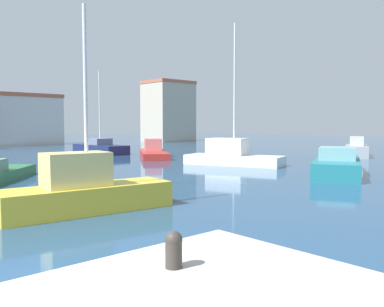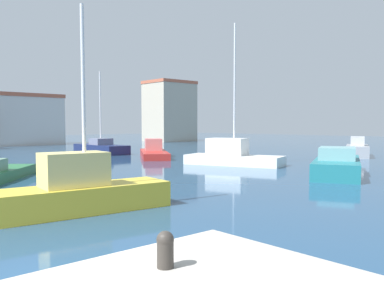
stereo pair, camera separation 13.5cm
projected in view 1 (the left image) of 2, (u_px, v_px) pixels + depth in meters
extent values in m
plane|color=navy|center=(137.00, 161.00, 31.95)|extent=(160.00, 160.00, 0.00)
cylinder|color=#38332D|center=(174.00, 254.00, 5.39)|extent=(0.22, 0.22, 0.37)
sphere|color=#38332D|center=(174.00, 240.00, 5.38)|extent=(0.23, 0.23, 0.23)
cube|color=gold|center=(87.00, 199.00, 13.25)|extent=(5.61, 2.16, 0.85)
cube|color=#DFCD77|center=(76.00, 169.00, 12.98)|extent=(2.09, 1.37, 1.07)
cylinder|color=silver|center=(85.00, 96.00, 13.02)|extent=(0.12, 0.12, 5.69)
cube|color=white|center=(234.00, 160.00, 28.67)|extent=(4.55, 7.13, 0.67)
cube|color=silver|center=(227.00, 147.00, 28.83)|extent=(2.48, 3.05, 1.17)
cylinder|color=silver|center=(234.00, 90.00, 28.33)|extent=(0.12, 0.12, 9.00)
cube|color=#B22823|center=(154.00, 154.00, 35.41)|extent=(5.92, 7.61, 0.54)
cube|color=#C4716E|center=(153.00, 145.00, 36.12)|extent=(2.37, 2.61, 1.03)
cube|color=gray|center=(356.00, 151.00, 36.34)|extent=(5.95, 4.22, 0.98)
cube|color=#ADB0B5|center=(357.00, 141.00, 36.36)|extent=(1.88, 1.69, 0.78)
cube|color=#1E707A|center=(337.00, 167.00, 23.10)|extent=(7.71, 5.49, 0.89)
cube|color=#6B9CA2|center=(337.00, 153.00, 22.65)|extent=(3.02, 2.77, 0.67)
cube|color=#19234C|center=(100.00, 149.00, 40.29)|extent=(2.30, 7.08, 0.85)
cube|color=slate|center=(100.00, 142.00, 40.21)|extent=(1.71, 1.81, 0.62)
cylinder|color=silver|center=(100.00, 108.00, 40.01)|extent=(0.12, 0.12, 7.08)
cube|color=beige|center=(16.00, 121.00, 56.69)|extent=(10.53, 7.08, 6.47)
cube|color=#B25B42|center=(16.00, 96.00, 56.45)|extent=(10.74, 7.22, 0.50)
cube|color=#B2A893|center=(168.00, 113.00, 69.54)|extent=(7.18, 6.08, 9.56)
cube|color=#B25B42|center=(168.00, 83.00, 69.19)|extent=(7.32, 6.20, 0.50)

